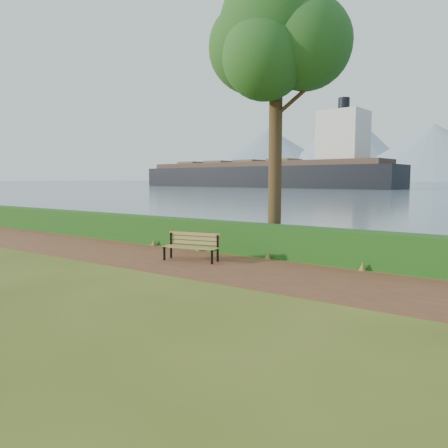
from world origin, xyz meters
The scene contains 6 objects.
ground centered at (0.00, 0.00, 0.00)m, with size 140.00×140.00×0.00m, color #424E16.
path centered at (0.00, 0.30, 0.01)m, with size 40.00×3.40×0.01m, color #562D1D.
hedge centered at (0.00, 2.60, 0.50)m, with size 32.00×0.85×1.00m, color #154112.
bench centered at (-0.16, 0.54, 0.49)m, with size 1.75×0.84×0.85m.
tree centered at (0.99, 3.53, 7.10)m, with size 4.96×4.18×9.55m.
cargo_ship centered at (-50.57, 94.49, 3.49)m, with size 78.00×19.17×23.44m.
Camera 1 is at (8.03, -9.54, 2.48)m, focal length 35.00 mm.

